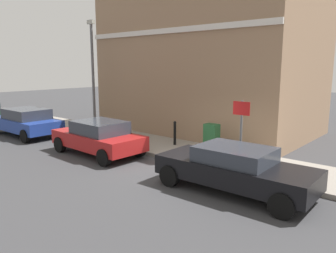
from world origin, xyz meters
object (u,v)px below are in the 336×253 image
object	(u,v)px
car_red	(98,137)
bollard_near_cabinet	(175,132)
car_black	(234,168)
car_blue	(26,121)
street_sign	(241,125)
utility_cabinet	(211,139)
lamppost	(93,70)

from	to	relation	value
car_red	bollard_near_cabinet	distance (m)	3.29
car_black	car_blue	bearing A→B (deg)	-0.76
car_red	car_blue	bearing A→B (deg)	2.61
street_sign	car_blue	bearing A→B (deg)	97.97
car_black	bollard_near_cabinet	xyz separation A→B (m)	(2.88, 4.54, 0.01)
car_black	car_blue	xyz separation A→B (m)	(-0.06, 12.00, 0.05)
utility_cabinet	street_sign	bearing A→B (deg)	-122.99
car_blue	utility_cabinet	bearing A→B (deg)	-163.75
car_blue	utility_cabinet	xyz separation A→B (m)	(2.84, -9.42, -0.06)
car_black	street_sign	bearing A→B (deg)	-67.93
car_blue	lamppost	world-z (taller)	lamppost
car_red	utility_cabinet	xyz separation A→B (m)	(2.74, -3.61, -0.04)
utility_cabinet	lamppost	size ratio (longest dim) A/B	0.20
car_blue	street_sign	bearing A→B (deg)	-172.57
street_sign	car_red	bearing A→B (deg)	105.07
lamppost	car_red	bearing A→B (deg)	-125.55
car_red	street_sign	xyz separation A→B (m)	(1.49, -5.53, 0.94)
utility_cabinet	car_black	bearing A→B (deg)	-137.13
car_blue	lamppost	distance (m)	4.31
car_red	lamppost	distance (m)	5.49
lamppost	car_blue	bearing A→B (deg)	147.27
utility_cabinet	street_sign	distance (m)	2.50
car_black	car_blue	world-z (taller)	car_blue
utility_cabinet	bollard_near_cabinet	world-z (taller)	utility_cabinet
bollard_near_cabinet	car_blue	bearing A→B (deg)	111.51
bollard_near_cabinet	street_sign	size ratio (longest dim) A/B	0.45
bollard_near_cabinet	car_red	bearing A→B (deg)	149.88
utility_cabinet	lamppost	bearing A→B (deg)	89.44
utility_cabinet	lamppost	distance (m)	7.99
car_black	lamppost	world-z (taller)	lamppost
street_sign	utility_cabinet	bearing A→B (deg)	57.01
car_black	street_sign	xyz separation A→B (m)	(1.53, 0.65, 0.97)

